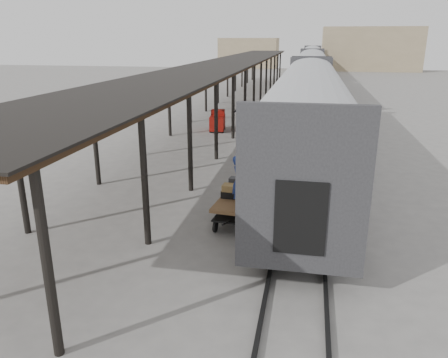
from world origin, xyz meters
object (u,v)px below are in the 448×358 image
at_px(luggage_tug, 217,122).
at_px(pedestrian, 241,114).
at_px(porter, 239,181).
at_px(baggage_cart, 238,205).

distance_m(luggage_tug, pedestrian, 2.09).
relative_size(porter, pedestrian, 0.93).
relative_size(baggage_cart, pedestrian, 1.40).
bearing_deg(pedestrian, porter, 103.46).
bearing_deg(porter, pedestrian, 0.23).
distance_m(baggage_cart, luggage_tug, 15.44).
bearing_deg(porter, baggage_cart, 0.93).
height_order(luggage_tug, porter, porter).
relative_size(luggage_tug, pedestrian, 0.92).
distance_m(baggage_cart, pedestrian, 16.73).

